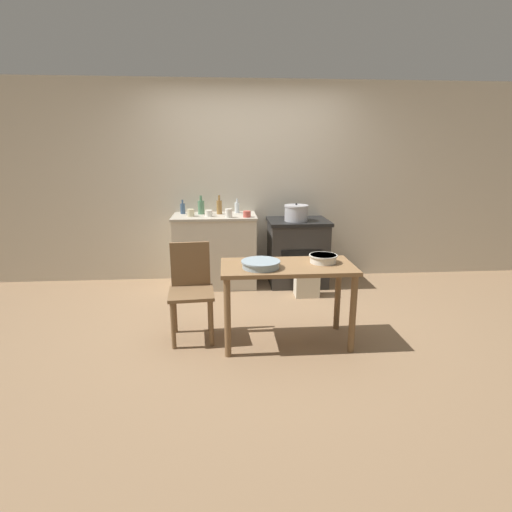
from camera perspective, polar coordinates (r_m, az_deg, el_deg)
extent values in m
plane|color=#896B4C|center=(4.09, 0.46, -9.54)|extent=(14.00, 14.00, 0.00)
cube|color=beige|center=(5.32, -0.99, 10.37)|extent=(8.00, 0.07, 2.55)
cube|color=beige|center=(5.12, -5.81, 0.64)|extent=(1.01, 0.59, 0.88)
cube|color=#A9A08F|center=(5.03, -5.95, 5.66)|extent=(1.04, 0.62, 0.03)
cube|color=#2D2B28|center=(5.20, 5.90, 0.40)|extent=(0.72, 0.62, 0.80)
cube|color=black|center=(5.11, 6.03, 4.95)|extent=(0.76, 0.66, 0.04)
cube|color=black|center=(4.91, 6.53, -1.04)|extent=(0.50, 0.01, 0.34)
cube|color=olive|center=(3.48, 4.52, -1.54)|extent=(1.16, 0.56, 0.03)
cylinder|color=brown|center=(3.34, -4.10, -8.84)|extent=(0.06, 0.06, 0.69)
cylinder|color=brown|center=(3.51, 13.66, -8.08)|extent=(0.06, 0.06, 0.69)
cylinder|color=brown|center=(3.77, -4.16, -6.03)|extent=(0.06, 0.06, 0.69)
cylinder|color=brown|center=(3.92, 11.60, -5.49)|extent=(0.06, 0.06, 0.69)
cube|color=brown|center=(3.64, -9.23, -5.29)|extent=(0.43, 0.43, 0.03)
cube|color=brown|center=(3.75, -9.37, -1.13)|extent=(0.36, 0.06, 0.41)
cylinder|color=brown|center=(3.58, -11.75, -9.73)|extent=(0.04, 0.04, 0.43)
cylinder|color=brown|center=(3.58, -6.40, -9.54)|extent=(0.04, 0.04, 0.43)
cylinder|color=brown|center=(3.89, -11.54, -7.73)|extent=(0.04, 0.04, 0.43)
cylinder|color=brown|center=(3.88, -6.63, -7.55)|extent=(0.04, 0.04, 0.43)
cube|color=beige|center=(4.79, 7.26, -3.57)|extent=(0.28, 0.20, 0.37)
cylinder|color=#A8A8AD|center=(5.01, 5.75, 6.02)|extent=(0.29, 0.29, 0.18)
cylinder|color=#A8A8AD|center=(5.00, 5.78, 7.14)|extent=(0.30, 0.30, 0.02)
sphere|color=black|center=(4.99, 5.79, 7.39)|extent=(0.02, 0.02, 0.02)
cylinder|color=silver|center=(3.57, 9.57, -0.38)|extent=(0.23, 0.23, 0.07)
cylinder|color=beige|center=(3.56, 9.59, 0.09)|extent=(0.25, 0.25, 0.01)
cylinder|color=#93A8B2|center=(3.37, 0.68, -1.19)|extent=(0.31, 0.31, 0.06)
cylinder|color=#8597A0|center=(3.36, 0.69, -0.78)|extent=(0.33, 0.33, 0.01)
cylinder|color=olive|center=(5.10, -5.27, 6.94)|extent=(0.07, 0.07, 0.17)
cylinder|color=olive|center=(5.09, -5.30, 8.26)|extent=(0.03, 0.03, 0.07)
cylinder|color=silver|center=(5.19, -2.73, 6.91)|extent=(0.06, 0.06, 0.13)
cylinder|color=silver|center=(5.18, -2.74, 7.91)|extent=(0.02, 0.02, 0.05)
cylinder|color=#3D5675|center=(5.19, -10.42, 6.66)|extent=(0.06, 0.06, 0.13)
cylinder|color=#3D5675|center=(5.18, -10.46, 7.64)|extent=(0.02, 0.02, 0.05)
cylinder|color=#517F5B|center=(5.13, -7.85, 6.89)|extent=(0.08, 0.08, 0.17)
cylinder|color=#517F5B|center=(5.11, -7.89, 8.18)|extent=(0.03, 0.03, 0.07)
cylinder|color=beige|center=(4.97, -9.29, 6.11)|extent=(0.08, 0.08, 0.09)
cylinder|color=silver|center=(4.82, -3.93, 6.12)|extent=(0.08, 0.08, 0.10)
cylinder|color=#B74C42|center=(4.84, -1.31, 6.01)|extent=(0.09, 0.09, 0.08)
cylinder|color=silver|center=(4.93, -6.77, 6.09)|extent=(0.09, 0.09, 0.08)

